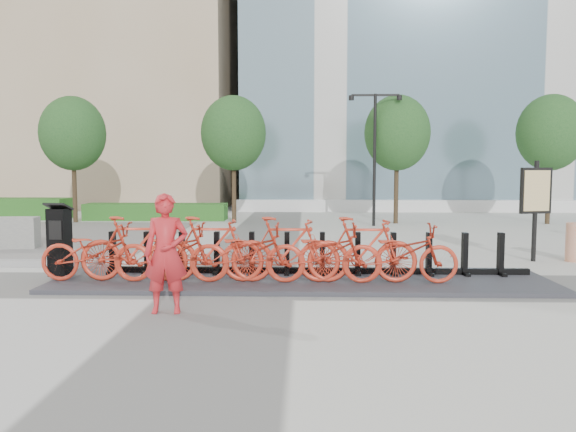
{
  "coord_description": "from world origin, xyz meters",
  "views": [
    {
      "loc": [
        1.37,
        -10.49,
        2.25
      ],
      "look_at": [
        1.0,
        1.5,
        1.2
      ],
      "focal_mm": 35.0,
      "sensor_mm": 36.0,
      "label": 1
    }
  ],
  "objects_px": {
    "map_sign": "(536,195)",
    "kiosk": "(60,241)",
    "worker_red": "(166,253)",
    "construction_barrel": "(576,242)",
    "bike_0": "(96,252)"
  },
  "relations": [
    {
      "from": "map_sign",
      "to": "kiosk",
      "type": "bearing_deg",
      "value": 179.77
    },
    {
      "from": "kiosk",
      "to": "worker_red",
      "type": "xyz_separation_m",
      "value": [
        2.76,
        -2.46,
        0.14
      ]
    },
    {
      "from": "kiosk",
      "to": "worker_red",
      "type": "distance_m",
      "value": 3.7
    },
    {
      "from": "worker_red",
      "to": "construction_barrel",
      "type": "xyz_separation_m",
      "value": [
        8.6,
        4.97,
        -0.46
      ]
    },
    {
      "from": "kiosk",
      "to": "worker_red",
      "type": "bearing_deg",
      "value": -33.56
    },
    {
      "from": "bike_0",
      "to": "construction_barrel",
      "type": "height_order",
      "value": "bike_0"
    },
    {
      "from": "bike_0",
      "to": "worker_red",
      "type": "distance_m",
      "value": 2.71
    },
    {
      "from": "worker_red",
      "to": "bike_0",
      "type": "bearing_deg",
      "value": 127.67
    },
    {
      "from": "kiosk",
      "to": "map_sign",
      "type": "height_order",
      "value": "map_sign"
    },
    {
      "from": "worker_red",
      "to": "construction_barrel",
      "type": "height_order",
      "value": "worker_red"
    },
    {
      "from": "bike_0",
      "to": "worker_red",
      "type": "relative_size",
      "value": 1.15
    },
    {
      "from": "map_sign",
      "to": "bike_0",
      "type": "bearing_deg",
      "value": -176.2
    },
    {
      "from": "map_sign",
      "to": "construction_barrel",
      "type": "bearing_deg",
      "value": -14.82
    },
    {
      "from": "kiosk",
      "to": "construction_barrel",
      "type": "distance_m",
      "value": 11.63
    },
    {
      "from": "bike_0",
      "to": "worker_red",
      "type": "height_order",
      "value": "worker_red"
    }
  ]
}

